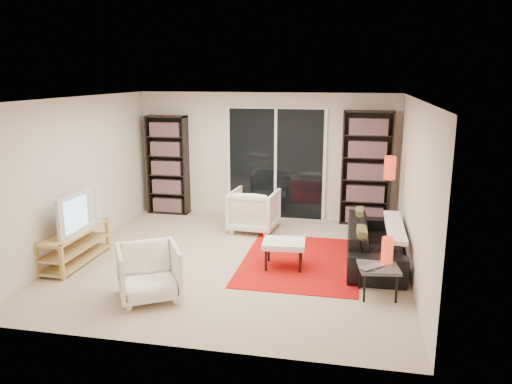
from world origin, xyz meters
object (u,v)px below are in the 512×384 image
armchair_front (149,272)px  floor_lamp (389,176)px  bookshelf_left (168,165)px  tv_stand (75,246)px  armchair_back (254,210)px  sofa (375,243)px  ottoman (284,244)px  side_table (378,269)px  bookshelf_right (366,168)px

armchair_front → floor_lamp: floor_lamp is taller
bookshelf_left → tv_stand: (-0.36, -2.89, -0.71)m
armchair_back → sofa: bearing=155.9°
sofa → ottoman: 1.38m
tv_stand → sofa: 4.44m
ottoman → side_table: size_ratio=1.15×
armchair_back → ottoman: 1.82m
bookshelf_left → side_table: bearing=-38.5°
tv_stand → armchair_front: bearing=-30.4°
sofa → armchair_back: size_ratio=2.47×
sofa → floor_lamp: bearing=-12.1°
bookshelf_right → armchair_front: (-2.65, -3.80, -0.71)m
armchair_back → ottoman: bearing=120.3°
bookshelf_left → armchair_back: bearing=-23.0°
bookshelf_left → armchair_back: bookshelf_left is taller
sofa → tv_stand: bearing=101.2°
bookshelf_left → sofa: 4.49m
bookshelf_left → sofa: bearing=-26.2°
armchair_front → bookshelf_right: bearing=24.6°
side_table → floor_lamp: size_ratio=0.39×
ottoman → floor_lamp: 2.34m
armchair_back → side_table: bearing=136.3°
sofa → armchair_back: 2.37m
ottoman → floor_lamp: (1.51, 1.63, 0.74)m
side_table → tv_stand: bearing=176.3°
tv_stand → ottoman: tv_stand is taller
bookshelf_right → ottoman: bookshelf_right is taller
armchair_back → bookshelf_right: bearing=-152.3°
bookshelf_left → bookshelf_right: 3.85m
tv_stand → armchair_front: 1.81m
armchair_front → side_table: (2.79, 0.63, 0.02)m
tv_stand → side_table: size_ratio=2.48×
ottoman → armchair_back: bearing=115.3°
armchair_front → floor_lamp: (3.01, 2.97, 0.75)m
armchair_front → side_table: armchair_front is taller
tv_stand → armchair_back: size_ratio=1.66×
tv_stand → side_table: 4.36m
side_table → ottoman: bearing=151.2°
sofa → side_table: 1.21m
bookshelf_left → floor_lamp: bearing=-11.1°
side_table → floor_lamp: floor_lamp is taller
tv_stand → side_table: bearing=-3.7°
bookshelf_right → armchair_back: 2.20m
bookshelf_right → floor_lamp: bearing=-66.4°
sofa → ottoman: size_ratio=3.19×
ottoman → side_table: bearing=-28.8°
armchair_back → floor_lamp: 2.40m
armchair_back → side_table: armchair_back is taller
armchair_back → bookshelf_left: bearing=-18.0°
armchair_back → armchair_front: 3.07m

